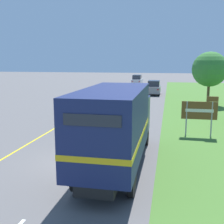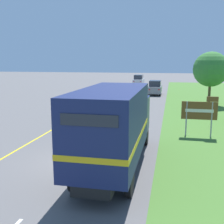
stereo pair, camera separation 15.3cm
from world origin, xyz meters
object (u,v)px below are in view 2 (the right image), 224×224
lead_car_white (106,100)px  highway_sign (200,111)px  lead_car_grey_ahead (155,88)px  lead_car_silver_ahead (139,80)px  horse_trailer_truck (115,124)px  roadside_tree_mid (211,69)px

lead_car_white → highway_sign: (7.86, -7.58, 0.57)m
lead_car_white → lead_car_grey_ahead: size_ratio=0.97×
lead_car_grey_ahead → lead_car_silver_ahead: (-3.98, 14.36, 0.02)m
lead_car_grey_ahead → horse_trailer_truck: bearing=-90.2°
lead_car_white → roadside_tree_mid: roadside_tree_mid is taller
lead_car_silver_ahead → lead_car_grey_ahead: bearing=-74.5°
lead_car_white → highway_sign: bearing=-44.0°
lead_car_grey_ahead → highway_sign: (4.05, -21.64, 0.59)m
lead_car_white → highway_sign: size_ratio=1.63×
highway_sign → lead_car_white: bearing=136.0°
horse_trailer_truck → lead_car_grey_ahead: (0.09, 28.01, -1.01)m
highway_sign → horse_trailer_truck: bearing=-123.0°
lead_car_grey_ahead → roadside_tree_mid: size_ratio=0.75×
horse_trailer_truck → highway_sign: size_ratio=3.33×
horse_trailer_truck → lead_car_grey_ahead: bearing=89.8°
lead_car_grey_ahead → roadside_tree_mid: (6.24, -8.16, 2.82)m
horse_trailer_truck → lead_car_white: (-3.72, 13.95, -0.98)m
lead_car_silver_ahead → roadside_tree_mid: size_ratio=0.81×
horse_trailer_truck → roadside_tree_mid: (6.33, 19.85, 1.81)m
highway_sign → roadside_tree_mid: size_ratio=0.45×
lead_car_silver_ahead → horse_trailer_truck: bearing=-84.8°
highway_sign → lead_car_silver_ahead: bearing=102.6°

